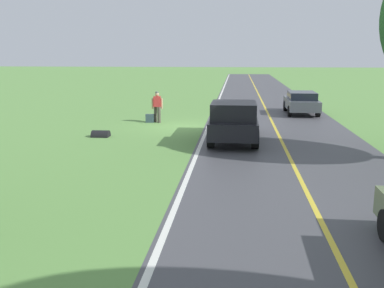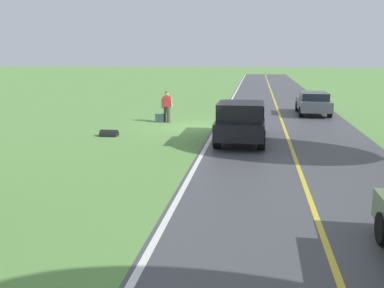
{
  "view_description": "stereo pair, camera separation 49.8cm",
  "coord_description": "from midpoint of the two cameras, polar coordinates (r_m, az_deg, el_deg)",
  "views": [
    {
      "loc": [
        -2.81,
        23.04,
        3.84
      ],
      "look_at": [
        -1.61,
        11.16,
        1.39
      ],
      "focal_mm": 41.79,
      "sensor_mm": 36.0,
      "label": 1
    },
    {
      "loc": [
        -3.31,
        22.98,
        3.84
      ],
      "look_at": [
        -1.61,
        11.16,
        1.39
      ],
      "focal_mm": 41.79,
      "sensor_mm": 36.0,
      "label": 2
    }
  ],
  "objects": [
    {
      "name": "lane_edge_line",
      "position": [
        23.4,
        3.76,
        2.13
      ],
      "size": [
        0.16,
        117.6,
        0.0
      ],
      "primitive_type": "cube",
      "color": "silver",
      "rests_on": "ground"
    },
    {
      "name": "sedan_near_oncoming",
      "position": [
        29.36,
        15.69,
        5.12
      ],
      "size": [
        1.96,
        4.41,
        1.41
      ],
      "color": "#4C5156",
      "rests_on": "ground"
    },
    {
      "name": "drainage_culvert",
      "position": [
        21.25,
        -9.87,
        1.01
      ],
      "size": [
        0.8,
        0.6,
        0.6
      ],
      "primitive_type": "cylinder",
      "rotation": [
        0.0,
        1.57,
        0.0
      ],
      "color": "black",
      "rests_on": "ground"
    },
    {
      "name": "pickup_truck_passing",
      "position": [
        19.54,
        6.98,
        3.05
      ],
      "size": [
        2.12,
        5.41,
        1.82
      ],
      "color": "black",
      "rests_on": "ground"
    },
    {
      "name": "road_surface",
      "position": [
        23.4,
        12.34,
        1.88
      ],
      "size": [
        7.36,
        120.0,
        0.0
      ],
      "primitive_type": "cube",
      "color": "#47474C",
      "rests_on": "ground"
    },
    {
      "name": "ground_plane",
      "position": [
        23.53,
        0.58,
        2.2
      ],
      "size": [
        200.0,
        200.0,
        0.0
      ],
      "primitive_type": "plane",
      "color": "#609347"
    },
    {
      "name": "lane_centre_line",
      "position": [
        23.4,
        12.35,
        1.88
      ],
      "size": [
        0.14,
        117.6,
        0.0
      ],
      "primitive_type": "cube",
      "color": "gold",
      "rests_on": "ground"
    },
    {
      "name": "hitchhiker_walking",
      "position": [
        25.06,
        -2.65,
        5.02
      ],
      "size": [
        0.62,
        0.51,
        1.75
      ],
      "color": "#4C473D",
      "rests_on": "ground"
    },
    {
      "name": "suitcase_carried",
      "position": [
        25.13,
        -3.61,
        3.32
      ],
      "size": [
        0.47,
        0.24,
        0.47
      ],
      "primitive_type": "cube",
      "rotation": [
        0.0,
        0.0,
        1.65
      ],
      "color": "#384C56",
      "rests_on": "ground"
    }
  ]
}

